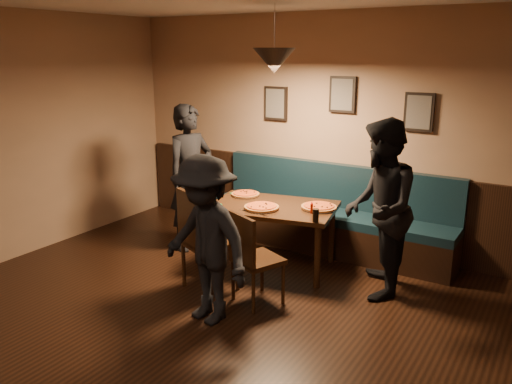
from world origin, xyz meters
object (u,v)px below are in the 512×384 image
(booth_bench, at_px, (329,210))
(diner_front, at_px, (206,240))
(tabasco_bottle, at_px, (312,207))
(chair_near_right, at_px, (258,258))
(diner_left, at_px, (191,178))
(chair_near_left, at_px, (210,240))
(dining_table, at_px, (273,236))
(diner_right, at_px, (379,209))
(soda_glass, at_px, (316,215))

(booth_bench, xyz_separation_m, diner_front, (-0.22, -2.12, 0.26))
(tabasco_bottle, bearing_deg, chair_near_right, -102.93)
(booth_bench, relative_size, diner_left, 1.71)
(diner_front, bearing_deg, chair_near_left, 135.65)
(chair_near_right, xyz_separation_m, diner_front, (-0.21, -0.52, 0.30))
(dining_table, xyz_separation_m, diner_left, (-1.14, -0.00, 0.52))
(dining_table, relative_size, diner_front, 0.89)
(chair_near_left, height_order, diner_right, diner_right)
(chair_near_left, distance_m, soda_glass, 1.08)
(booth_bench, relative_size, chair_near_left, 2.87)
(chair_near_right, height_order, soda_glass, chair_near_right)
(diner_front, relative_size, tabasco_bottle, 11.85)
(dining_table, xyz_separation_m, soda_glass, (0.64, -0.26, 0.43))
(soda_glass, bearing_deg, diner_right, 24.82)
(diner_left, xyz_separation_m, diner_front, (1.23, -1.32, -0.12))
(chair_near_left, bearing_deg, diner_front, -33.90)
(diner_left, relative_size, diner_front, 1.16)
(diner_left, bearing_deg, diner_front, -125.24)
(diner_left, height_order, diner_right, diner_left)
(booth_bench, bearing_deg, diner_right, -42.49)
(chair_near_left, bearing_deg, tabasco_bottle, 68.04)
(chair_near_left, height_order, chair_near_right, chair_near_left)
(chair_near_right, distance_m, diner_left, 1.70)
(chair_near_left, bearing_deg, dining_table, 94.04)
(chair_near_left, relative_size, tabasco_bottle, 8.21)
(tabasco_bottle, bearing_deg, soda_glass, -55.81)
(booth_bench, xyz_separation_m, diner_right, (0.88, -0.81, 0.37))
(diner_left, relative_size, soda_glass, 13.11)
(diner_left, xyz_separation_m, diner_right, (2.33, -0.01, -0.00))
(chair_near_right, height_order, diner_front, diner_front)
(chair_near_left, relative_size, chair_near_right, 1.15)
(dining_table, distance_m, chair_near_left, 0.86)
(dining_table, bearing_deg, chair_near_right, -81.40)
(diner_right, relative_size, soda_glass, 13.07)
(booth_bench, height_order, diner_left, diner_left)
(soda_glass, bearing_deg, booth_bench, 107.20)
(diner_right, height_order, diner_front, diner_right)
(chair_near_left, xyz_separation_m, diner_left, (-0.88, 0.80, 0.35))
(chair_near_right, height_order, diner_right, diner_right)
(dining_table, height_order, tabasco_bottle, tabasco_bottle)
(chair_near_right, bearing_deg, dining_table, 133.84)
(diner_front, relative_size, soda_glass, 11.29)
(tabasco_bottle, bearing_deg, diner_left, 178.92)
(diner_left, bearing_deg, chair_near_right, -107.17)
(chair_near_left, xyz_separation_m, tabasco_bottle, (0.74, 0.77, 0.26))
(diner_right, bearing_deg, diner_front, -58.92)
(chair_near_left, height_order, diner_left, diner_left)
(dining_table, bearing_deg, diner_front, -98.23)
(dining_table, relative_size, diner_left, 0.76)
(chair_near_right, xyz_separation_m, diner_left, (-1.44, 0.80, 0.42))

